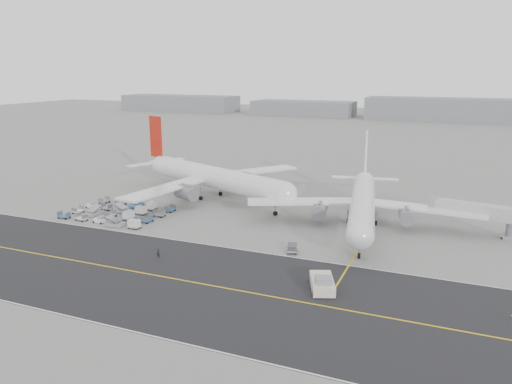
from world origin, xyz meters
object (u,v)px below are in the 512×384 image
at_px(ground_crew_a, 158,253).
at_px(airliner_a, 211,177).
at_px(airliner_b, 363,202).
at_px(jet_bridge, 472,212).
at_px(pushback_tug, 322,283).

bearing_deg(ground_crew_a, airliner_a, 116.73).
relative_size(airliner_b, jet_bridge, 2.93).
bearing_deg(jet_bridge, airliner_a, -174.65).
xyz_separation_m(airliner_b, jet_bridge, (21.01, 2.96, -0.56)).
distance_m(airliner_a, ground_crew_a, 41.88).
height_order(airliner_b, ground_crew_a, airliner_b).
bearing_deg(ground_crew_a, jet_bridge, 47.32).
bearing_deg(airliner_b, jet_bridge, -1.62).
bearing_deg(airliner_b, ground_crew_a, -141.13).
height_order(airliner_b, pushback_tug, airliner_b).
relative_size(airliner_b, ground_crew_a, 30.28).
relative_size(jet_bridge, ground_crew_a, 10.35).
bearing_deg(airliner_a, ground_crew_a, -142.67).
xyz_separation_m(airliner_a, pushback_tug, (40.27, -41.86, -4.47)).
bearing_deg(ground_crew_a, airliner_b, 60.34).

